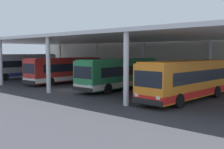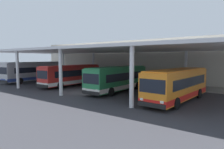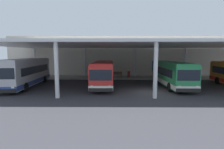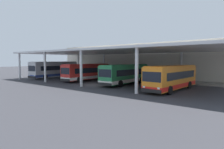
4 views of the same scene
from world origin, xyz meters
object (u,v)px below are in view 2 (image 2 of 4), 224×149
(bus_far_bay, at_px, (178,84))
(trash_bin, at_px, (121,79))
(banner_sign, at_px, (140,72))
(bus_nearest_bay, at_px, (33,71))
(bus_second_bay, at_px, (71,75))
(bench_waiting, at_px, (112,78))
(bus_middle_bay, at_px, (118,78))

(bus_far_bay, relative_size, trash_bin, 10.90)
(trash_bin, xyz_separation_m, banner_sign, (4.18, -0.91, 1.30))
(bus_nearest_bay, height_order, bus_second_bay, bus_nearest_bay)
(bus_second_bay, bearing_deg, bench_waiting, 76.21)
(bus_far_bay, xyz_separation_m, trash_bin, (-12.81, 9.35, -0.98))
(bus_second_bay, xyz_separation_m, bench_waiting, (1.96, 7.98, -0.99))
(banner_sign, bearing_deg, bus_nearest_bay, -157.96)
(bus_second_bay, height_order, bus_far_bay, same)
(bus_nearest_bay, height_order, bench_waiting, bus_nearest_bay)
(trash_bin, relative_size, banner_sign, 0.31)
(bus_second_bay, xyz_separation_m, bus_far_bay, (16.82, -1.34, 0.00))
(bus_far_bay, distance_m, bench_waiting, 17.57)
(bus_middle_bay, distance_m, bench_waiting, 10.63)
(bus_middle_bay, bearing_deg, bus_second_bay, 179.46)
(bus_second_bay, bearing_deg, banner_sign, 40.93)
(bench_waiting, bearing_deg, bus_far_bay, -32.08)
(bus_middle_bay, bearing_deg, bus_far_bay, -8.90)
(bus_nearest_bay, bearing_deg, bus_far_bay, -2.39)
(bus_second_bay, height_order, trash_bin, bus_second_bay)
(bus_middle_bay, xyz_separation_m, trash_bin, (-4.80, 8.09, -0.98))
(bus_second_bay, distance_m, bench_waiting, 8.27)
(bus_middle_bay, xyz_separation_m, banner_sign, (-0.62, 7.18, 0.32))
(bus_nearest_bay, bearing_deg, banner_sign, 22.04)
(bus_second_bay, bearing_deg, trash_bin, 63.43)
(bus_second_bay, distance_m, bus_middle_bay, 8.81)
(bus_second_bay, distance_m, trash_bin, 9.01)
(bus_middle_bay, distance_m, banner_sign, 7.22)
(bench_waiting, distance_m, banner_sign, 6.43)
(bus_middle_bay, height_order, bench_waiting, bus_middle_bay)
(bus_second_bay, relative_size, trash_bin, 10.77)
(trash_bin, distance_m, banner_sign, 4.47)
(bus_nearest_bay, distance_m, bench_waiting, 14.47)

